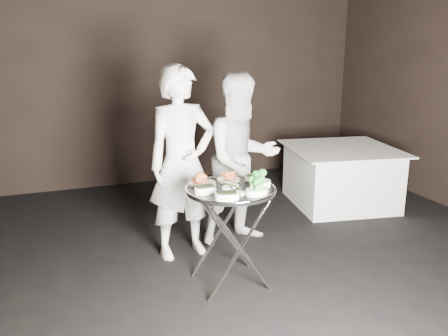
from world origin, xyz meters
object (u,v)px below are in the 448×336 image
object	(u,v)px
waiter_right	(242,160)
serving_tray	(231,189)
waiter_left	(182,163)
dining_table	(341,176)
tray_stand	(231,232)

from	to	relation	value
waiter_right	serving_tray	bearing A→B (deg)	-123.54
waiter_left	dining_table	world-z (taller)	waiter_left
serving_tray	waiter_right	world-z (taller)	waiter_right
serving_tray	waiter_left	bearing A→B (deg)	106.38
serving_tray	waiter_right	xyz separation A→B (m)	(0.42, 0.79, 0.02)
dining_table	serving_tray	bearing A→B (deg)	-145.21
tray_stand	serving_tray	size ratio (longest dim) A/B	1.13
serving_tray	dining_table	distance (m)	2.45
tray_stand	waiter_left	xyz separation A→B (m)	(-0.20, 0.69, 0.42)
tray_stand	serving_tray	world-z (taller)	serving_tray
tray_stand	waiter_right	xyz separation A→B (m)	(0.42, 0.79, 0.38)
dining_table	tray_stand	bearing A→B (deg)	-145.21
serving_tray	waiter_left	xyz separation A→B (m)	(-0.20, 0.69, 0.06)
waiter_right	dining_table	world-z (taller)	waiter_right
serving_tray	waiter_left	distance (m)	0.72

